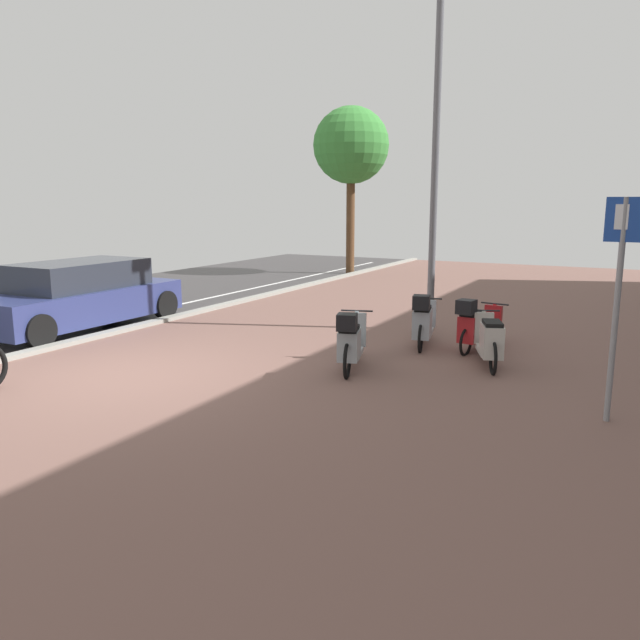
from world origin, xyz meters
TOP-DOWN VIEW (x-y plane):
  - ground at (1.43, 0.00)m, footprint 21.00×40.00m
  - scooter_near at (2.87, 1.88)m, footprint 0.78×1.67m
  - scooter_mid at (4.69, 3.12)m, footprint 0.82×1.65m
  - scooter_far at (3.34, 3.92)m, footprint 0.70×1.76m
  - scooter_extra at (4.23, 4.09)m, footprint 0.61×1.82m
  - parked_car_near at (-3.48, 2.30)m, footprint 1.91×4.30m
  - parking_sign at (6.50, 1.27)m, footprint 0.40×0.07m
  - lamp_post at (2.98, 5.45)m, footprint 0.20×0.52m
  - street_tree at (-2.71, 13.82)m, footprint 2.66×2.66m

SIDE VIEW (x-z plane):
  - ground at x=1.43m, z-range -0.09..0.04m
  - scooter_mid at x=4.69m, z-range 0.00..0.81m
  - scooter_extra at x=4.23m, z-range -0.05..0.93m
  - scooter_near at x=2.87m, z-range -0.05..0.95m
  - scooter_far at x=3.34m, z-range -0.05..0.97m
  - parked_car_near at x=-3.48m, z-range -0.02..1.34m
  - parking_sign at x=6.50m, z-range 0.30..2.92m
  - lamp_post at x=2.98m, z-range 0.33..7.00m
  - street_tree at x=-2.71m, z-range 1.54..7.36m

